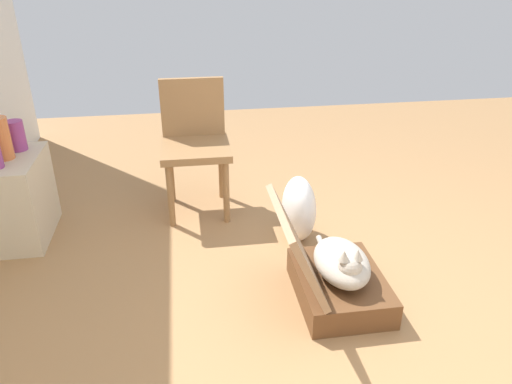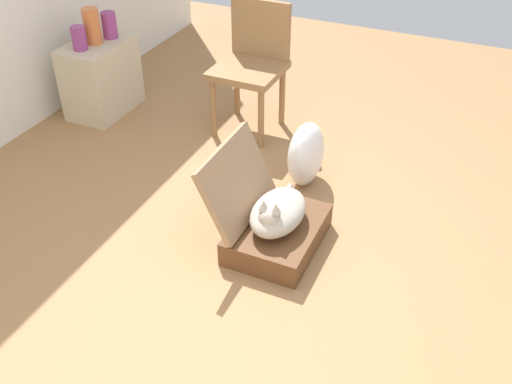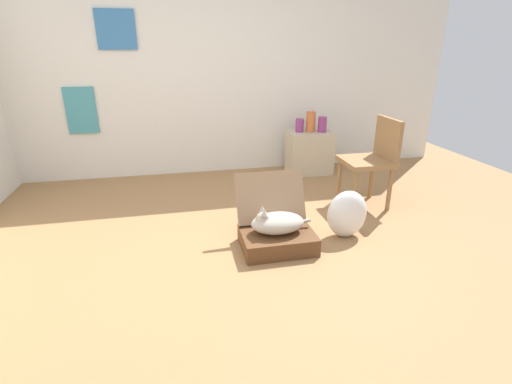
% 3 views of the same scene
% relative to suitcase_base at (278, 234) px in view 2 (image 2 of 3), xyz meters
% --- Properties ---
extents(ground_plane, '(7.68, 7.68, 0.00)m').
position_rel_suitcase_base_xyz_m(ground_plane, '(-0.26, 0.02, -0.07)').
color(ground_plane, '#9E7247').
rests_on(ground_plane, ground).
extents(suitcase_base, '(0.60, 0.45, 0.15)m').
position_rel_suitcase_base_xyz_m(suitcase_base, '(0.00, 0.00, 0.00)').
color(suitcase_base, brown).
rests_on(suitcase_base, ground).
extents(suitcase_lid, '(0.60, 0.22, 0.42)m').
position_rel_suitcase_base_xyz_m(suitcase_lid, '(0.00, 0.25, 0.29)').
color(suitcase_lid, '#9B7756').
rests_on(suitcase_lid, suitcase_base).
extents(cat, '(0.52, 0.28, 0.23)m').
position_rel_suitcase_base_xyz_m(cat, '(-0.01, 0.00, 0.16)').
color(cat, '#B2A899').
rests_on(cat, suitcase_base).
extents(plastic_bag_white, '(0.36, 0.21, 0.43)m').
position_rel_suitcase_base_xyz_m(plastic_bag_white, '(0.65, 0.08, 0.14)').
color(plastic_bag_white, white).
rests_on(plastic_bag_white, ground).
extents(side_table, '(0.57, 0.37, 0.55)m').
position_rel_suitcase_base_xyz_m(side_table, '(0.94, 1.87, 0.20)').
color(side_table, beige).
rests_on(side_table, ground).
extents(vase_tall, '(0.11, 0.11, 0.17)m').
position_rel_suitcase_base_xyz_m(vase_tall, '(0.80, 1.89, 0.56)').
color(vase_tall, '#8C387A').
rests_on(vase_tall, side_table).
extents(vase_short, '(0.11, 0.11, 0.19)m').
position_rel_suitcase_base_xyz_m(vase_short, '(1.08, 1.83, 0.58)').
color(vase_short, '#8C387A').
rests_on(vase_short, side_table).
extents(vase_round, '(0.12, 0.12, 0.26)m').
position_rel_suitcase_base_xyz_m(vase_round, '(0.94, 1.87, 0.61)').
color(vase_round, '#CC6B38').
rests_on(vase_round, side_table).
extents(chair, '(0.48, 0.47, 0.92)m').
position_rel_suitcase_base_xyz_m(chair, '(1.20, 0.70, 0.44)').
color(chair, olive).
rests_on(chair, ground).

